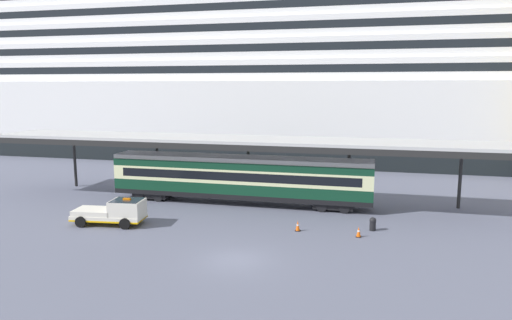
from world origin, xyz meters
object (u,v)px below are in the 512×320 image
service_truck (115,211)px  traffic_cone_mid (359,232)px  train_carriage (240,177)px  cruise_ship (339,80)px  traffic_cone_near (298,226)px  quay_bollard (373,223)px

service_truck → traffic_cone_mid: service_truck is taller
train_carriage → cruise_ship: bearing=79.6°
service_truck → traffic_cone_mid: size_ratio=7.34×
train_carriage → service_truck: train_carriage is taller
traffic_cone_near → quay_bollard: quay_bollard is taller
traffic_cone_near → quay_bollard: 5.29m
traffic_cone_near → quay_bollard: size_ratio=0.79×
service_truck → quay_bollard: 18.60m
service_truck → traffic_cone_near: bearing=7.2°
train_carriage → service_truck: size_ratio=4.16×
traffic_cone_near → train_carriage: bearing=132.9°
service_truck → quay_bollard: size_ratio=5.62×
cruise_ship → traffic_cone_mid: (4.25, -39.65, -10.64)m
traffic_cone_mid → quay_bollard: 1.94m
quay_bollard → traffic_cone_mid: bearing=-118.3°
train_carriage → traffic_cone_near: size_ratio=29.60×
train_carriage → quay_bollard: (11.18, -5.16, -1.79)m
service_truck → quay_bollard: (18.34, 3.04, -0.47)m
cruise_ship → quay_bollard: size_ratio=166.92×
cruise_ship → traffic_cone_mid: size_ratio=218.15×
cruise_ship → traffic_cone_near: (0.06, -39.30, -10.63)m
cruise_ship → train_carriage: 34.44m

